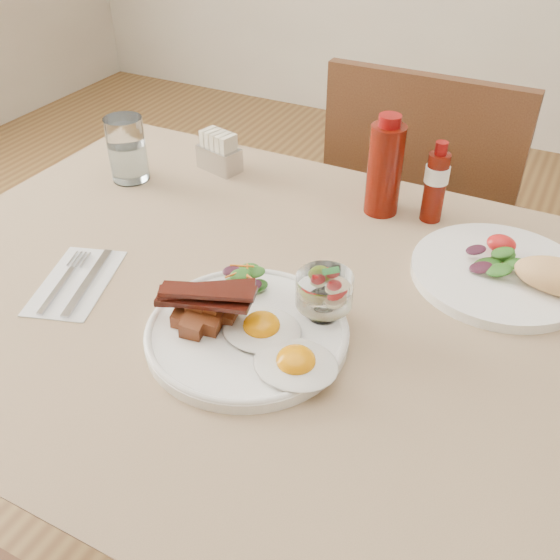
{
  "coord_description": "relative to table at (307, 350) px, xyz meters",
  "views": [
    {
      "loc": [
        0.29,
        -0.65,
        1.33
      ],
      "look_at": [
        -0.03,
        -0.04,
        0.82
      ],
      "focal_mm": 40.0,
      "sensor_mm": 36.0,
      "label": 1
    }
  ],
  "objects": [
    {
      "name": "second_plate",
      "position": [
        0.26,
        0.2,
        0.11
      ],
      "size": [
        0.29,
        0.27,
        0.07
      ],
      "rotation": [
        0.0,
        0.0,
        0.25
      ],
      "color": "white",
      "rests_on": "table"
    },
    {
      "name": "hot_sauce_bottle",
      "position": [
        0.09,
        0.32,
        0.16
      ],
      "size": [
        0.05,
        0.05,
        0.15
      ],
      "rotation": [
        0.0,
        0.0,
        0.1
      ],
      "color": "#550D04",
      "rests_on": "table"
    },
    {
      "name": "side_salad",
      "position": [
        -0.09,
        -0.03,
        0.12
      ],
      "size": [
        0.07,
        0.07,
        0.04
      ],
      "rotation": [
        0.0,
        0.0,
        -0.09
      ],
      "color": "#214D14",
      "rests_on": "main_plate"
    },
    {
      "name": "napkin_cutlery",
      "position": [
        -0.34,
        -0.11,
        0.09
      ],
      "size": [
        0.15,
        0.2,
        0.01
      ],
      "rotation": [
        0.0,
        0.0,
        0.32
      ],
      "color": "white",
      "rests_on": "table"
    },
    {
      "name": "chair_far",
      "position": [
        0.0,
        0.66,
        -0.14
      ],
      "size": [
        0.42,
        0.42,
        0.93
      ],
      "color": "#54331A",
      "rests_on": "ground"
    },
    {
      "name": "main_plate",
      "position": [
        -0.05,
        -0.1,
        0.1
      ],
      "size": [
        0.28,
        0.28,
        0.02
      ],
      "primitive_type": "cylinder",
      "color": "white",
      "rests_on": "table"
    },
    {
      "name": "sugar_caddy",
      "position": [
        -0.35,
        0.32,
        0.12
      ],
      "size": [
        0.1,
        0.07,
        0.08
      ],
      "rotation": [
        0.0,
        0.0,
        -0.25
      ],
      "color": "silver",
      "rests_on": "table"
    },
    {
      "name": "water_glass",
      "position": [
        -0.48,
        0.2,
        0.14
      ],
      "size": [
        0.07,
        0.07,
        0.13
      ],
      "color": "white",
      "rests_on": "table"
    },
    {
      "name": "bacon_potato_pile",
      "position": [
        -0.1,
        -0.12,
        0.13
      ],
      "size": [
        0.14,
        0.1,
        0.06
      ],
      "rotation": [
        0.0,
        0.0,
        -0.11
      ],
      "color": "brown",
      "rests_on": "main_plate"
    },
    {
      "name": "ketchup_bottle",
      "position": [
        0.0,
        0.31,
        0.17
      ],
      "size": [
        0.07,
        0.07,
        0.18
      ],
      "rotation": [
        0.0,
        0.0,
        -0.22
      ],
      "color": "#550D04",
      "rests_on": "table"
    },
    {
      "name": "table",
      "position": [
        0.0,
        0.0,
        0.0
      ],
      "size": [
        1.33,
        0.88,
        0.75
      ],
      "color": "#54331A",
      "rests_on": "ground"
    },
    {
      "name": "fruit_cup",
      "position": [
        0.04,
        -0.03,
        0.15
      ],
      "size": [
        0.08,
        0.08,
        0.08
      ],
      "rotation": [
        0.0,
        0.0,
        0.22
      ],
      "color": "white",
      "rests_on": "main_plate"
    },
    {
      "name": "fried_eggs",
      "position": [
        0.01,
        -0.12,
        0.11
      ],
      "size": [
        0.19,
        0.15,
        0.03
      ],
      "rotation": [
        0.0,
        0.0,
        0.12
      ],
      "color": "silver",
      "rests_on": "main_plate"
    }
  ]
}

